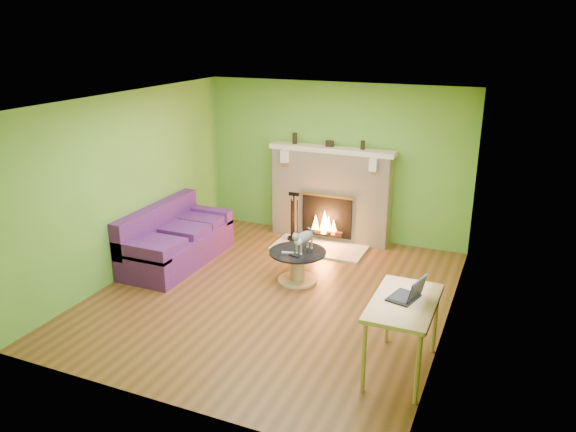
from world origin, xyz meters
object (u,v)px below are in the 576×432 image
object	(u,v)px
sofa	(174,241)
cat	(304,240)
desk	(404,310)
coffee_table	(298,264)

from	to	relation	value
sofa	cat	world-z (taller)	sofa
cat	desk	bearing A→B (deg)	-31.01
sofa	desk	size ratio (longest dim) A/B	1.77
sofa	desk	bearing A→B (deg)	-21.47
coffee_table	cat	size ratio (longest dim) A/B	1.48
coffee_table	desk	size ratio (longest dim) A/B	0.73
coffee_table	cat	world-z (taller)	cat
desk	sofa	bearing A→B (deg)	158.53
sofa	cat	distance (m)	2.10
desk	cat	xyz separation A→B (m)	(-1.73, 1.64, -0.09)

